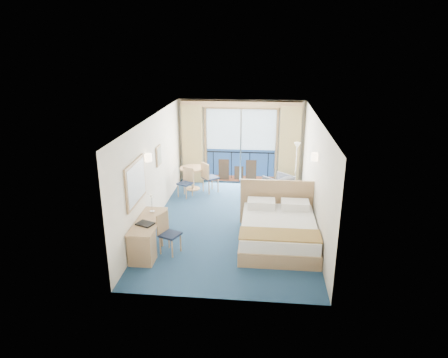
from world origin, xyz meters
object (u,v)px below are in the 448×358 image
Objects in this scene: round_table at (193,173)px; armchair at (278,185)px; floor_lamp at (297,155)px; desk_chair at (167,231)px; bed at (278,230)px; table_chair_a at (208,176)px; table_chair_b at (186,180)px; desk at (143,242)px; nightstand at (302,209)px.

armchair is at bearing -6.78° from round_table.
armchair is 2.67m from round_table.
desk_chair is at bearing -126.67° from floor_lamp.
round_table is (-2.65, 0.31, 0.21)m from armchair.
table_chair_a is (-2.04, 3.10, 0.21)m from bed.
bed is at bearing -100.12° from floor_lamp.
floor_lamp is at bearing 38.30° from table_chair_b.
bed reaches higher than desk_chair.
table_chair_b is (-2.73, -0.28, 0.16)m from armchair.
desk_chair reaches higher than desk.
nightstand is 3.56m from table_chair_b.
desk_chair is (-2.43, -0.66, 0.18)m from bed.
table_chair_b is at bearing 158.93° from nightstand.
bed is 1.45× the size of desk.
bed is 3.10× the size of armchair.
armchair is 0.46× the size of floor_lamp.
floor_lamp is (-0.05, 1.96, 0.93)m from nightstand.
table_chair_b is at bearing 79.63° from table_chair_a.
nightstand is 0.64× the size of round_table.
desk_chair is (-3.04, -4.08, -0.67)m from floor_lamp.
table_chair_a is at bearing -173.00° from floor_lamp.
desk_chair is at bearing -145.54° from nightstand.
table_chair_a is 1.10× the size of table_chair_b.
floor_lamp reaches higher than bed.
desk_chair is (0.42, 0.36, 0.12)m from desk.
table_chair_a is (-2.12, 0.08, 0.21)m from armchair.
floor_lamp is at bearing -124.12° from table_chair_a.
bed is 4.21m from round_table.
table_chair_b is at bearing 134.08° from bed.
round_table is 0.91× the size of table_chair_b.
desk_chair reaches higher than nightstand.
bed is 2.52m from desk_chair.
round_table is at bearing 25.02° from table_chair_a.
desk is (-3.46, -4.45, -0.79)m from floor_lamp.
nightstand is at bearing -32.76° from desk_chair.
bed reaches higher than armchair.
desk reaches higher than nightstand.
armchair is at bearing -133.39° from table_chair_a.
armchair is 0.79× the size of desk_chair.
desk_chair is at bearing 133.03° from table_chair_a.
desk is 1.76× the size of table_chair_b.
desk is (-2.93, -4.04, 0.07)m from armchair.
table_chair_b is at bearing 26.49° from desk_chair.
bed reaches higher than table_chair_a.
desk_chair is (-3.09, -2.12, 0.26)m from nightstand.
floor_lamp is at bearing 1.72° from round_table.
armchair reaches higher than nightstand.
bed is at bearing 19.72° from desk.
round_table is (-3.23, 1.87, 0.28)m from nightstand.
desk is (-2.85, -1.02, 0.07)m from bed.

